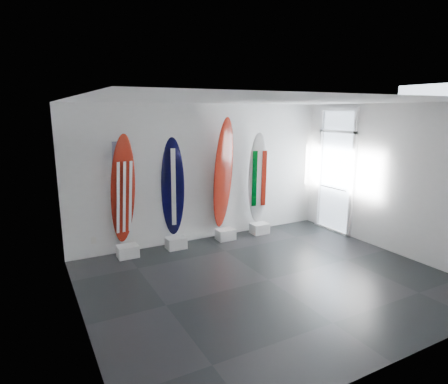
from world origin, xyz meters
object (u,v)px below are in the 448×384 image
surfboard_usa (123,190)px  surfboard_italy (258,178)px  surfboard_navy (173,188)px  surfboard_swiss (223,174)px

surfboard_usa → surfboard_italy: (3.13, 0.00, -0.03)m
surfboard_navy → surfboard_italy: 2.11m
surfboard_usa → surfboard_italy: size_ratio=1.04×
surfboard_navy → surfboard_usa: bearing=-164.1°
surfboard_navy → surfboard_italy: bearing=15.9°
surfboard_usa → surfboard_swiss: (2.21, 0.00, 0.14)m
surfboard_usa → surfboard_italy: surfboard_usa is taller
surfboard_usa → surfboard_navy: (1.02, 0.00, -0.05)m
surfboard_navy → surfboard_swiss: bearing=15.9°
surfboard_usa → surfboard_italy: bearing=-9.6°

